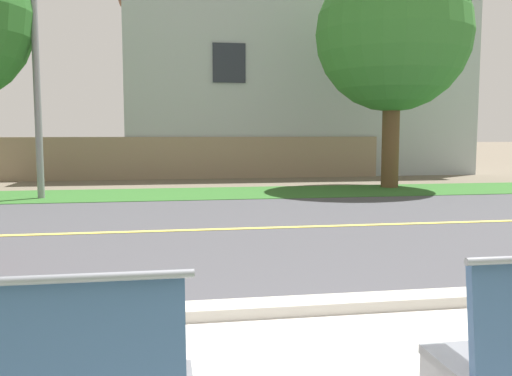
# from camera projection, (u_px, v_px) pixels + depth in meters

# --- Properties ---
(ground_plane) EXTENTS (140.00, 140.00, 0.00)m
(ground_plane) POSITION_uv_depth(u_px,v_px,m) (204.00, 216.00, 10.21)
(ground_plane) COLOR #665B4C
(curb_edge) EXTENTS (44.00, 0.30, 0.11)m
(curb_edge) POSITION_uv_depth(u_px,v_px,m) (251.00, 309.00, 4.66)
(curb_edge) COLOR #ADA89E
(curb_edge) RESTS_ON ground_plane
(street_asphalt) EXTENTS (52.00, 8.00, 0.01)m
(street_asphalt) POSITION_uv_depth(u_px,v_px,m) (210.00, 230.00, 8.74)
(street_asphalt) COLOR #424247
(street_asphalt) RESTS_ON ground_plane
(road_centre_line) EXTENTS (48.00, 0.14, 0.01)m
(road_centre_line) POSITION_uv_depth(u_px,v_px,m) (210.00, 229.00, 8.74)
(road_centre_line) COLOR #E0CC4C
(road_centre_line) RESTS_ON ground_plane
(far_verge_grass) EXTENTS (48.00, 2.80, 0.02)m
(far_verge_grass) POSITION_uv_depth(u_px,v_px,m) (193.00, 194.00, 13.86)
(far_verge_grass) COLOR #2D6026
(far_verge_grass) RESTS_ON ground_plane
(streetlamp) EXTENTS (0.24, 2.10, 6.88)m
(streetlamp) POSITION_uv_depth(u_px,v_px,m) (37.00, 29.00, 12.68)
(streetlamp) COLOR gray
(streetlamp) RESTS_ON ground_plane
(shade_tree_left) EXTENTS (4.24, 4.24, 6.99)m
(shade_tree_left) POSITION_uv_depth(u_px,v_px,m) (399.00, 22.00, 14.92)
(shade_tree_left) COLOR brown
(shade_tree_left) RESTS_ON ground_plane
(garden_wall) EXTENTS (13.00, 0.36, 1.40)m
(garden_wall) POSITION_uv_depth(u_px,v_px,m) (190.00, 158.00, 18.34)
(garden_wall) COLOR gray
(garden_wall) RESTS_ON ground_plane
(house_across_street) EXTENTS (13.56, 6.91, 7.60)m
(house_across_street) POSITION_uv_depth(u_px,v_px,m) (290.00, 75.00, 21.84)
(house_across_street) COLOR #A3ADB2
(house_across_street) RESTS_ON ground_plane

